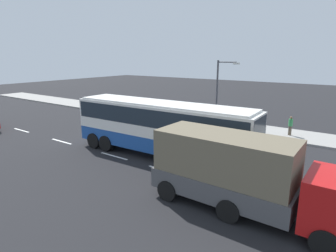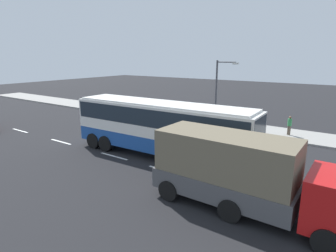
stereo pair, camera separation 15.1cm
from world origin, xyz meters
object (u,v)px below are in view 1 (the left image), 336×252
(pedestrian_at_crossing, at_px, (193,113))
(pedestrian_near_curb, at_px, (290,125))
(cargo_truck, at_px, (241,172))
(coach_bus, at_px, (161,124))
(street_lamp, at_px, (220,89))

(pedestrian_at_crossing, bearing_deg, pedestrian_near_curb, -130.01)
(cargo_truck, relative_size, pedestrian_at_crossing, 5.23)
(coach_bus, distance_m, street_lamp, 8.78)
(pedestrian_near_curb, distance_m, street_lamp, 6.51)
(street_lamp, bearing_deg, pedestrian_at_crossing, 166.31)
(coach_bus, height_order, pedestrian_at_crossing, coach_bus)
(pedestrian_near_curb, bearing_deg, cargo_truck, -142.28)
(coach_bus, relative_size, pedestrian_at_crossing, 8.04)
(pedestrian_near_curb, relative_size, street_lamp, 0.26)
(pedestrian_near_curb, bearing_deg, coach_bus, -176.60)
(pedestrian_near_curb, bearing_deg, street_lamp, 134.82)
(coach_bus, distance_m, cargo_truck, 7.44)
(cargo_truck, bearing_deg, pedestrian_near_curb, 94.12)
(cargo_truck, distance_m, pedestrian_near_curb, 13.15)
(pedestrian_at_crossing, relative_size, street_lamp, 0.26)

